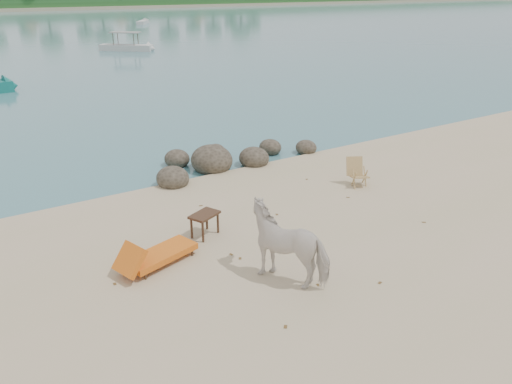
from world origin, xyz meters
TOP-DOWN VIEW (x-y plane):
  - boulders at (1.90, 6.56)m, footprint 6.26×2.79m
  - cow at (-0.23, -0.21)m, footprint 1.68×2.01m
  - side_table at (-0.89, 2.32)m, footprint 0.83×0.71m
  - lounge_chair at (-2.27, 1.70)m, footprint 2.10×1.23m
  - deck_chair at (4.49, 2.73)m, footprint 0.74×0.77m
  - boat_mid at (10.04, 39.80)m, footprint 5.00×4.58m
  - boat_far at (23.94, 72.53)m, footprint 3.68×4.88m
  - dead_leaves at (0.65, 1.05)m, footprint 7.66×5.68m

SIDE VIEW (x-z plane):
  - dead_leaves at x=0.65m, z-range 0.00..0.00m
  - boulders at x=1.90m, z-range -0.32..0.70m
  - side_table at x=-0.89m, z-range 0.00..0.57m
  - boat_far at x=23.94m, z-range 0.00..0.59m
  - lounge_chair at x=-2.27m, z-range 0.00..0.59m
  - deck_chair at x=4.49m, z-range 0.00..0.84m
  - cow at x=-0.23m, z-range 0.00..1.56m
  - boat_mid at x=10.04m, z-range 0.00..2.71m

